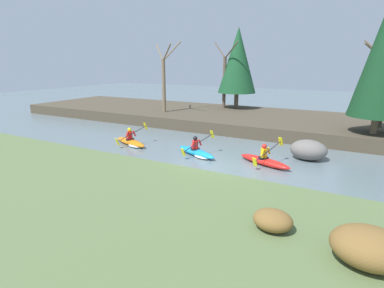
% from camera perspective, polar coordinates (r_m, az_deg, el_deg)
% --- Properties ---
extents(ground_plane, '(90.00, 90.00, 0.00)m').
position_cam_1_polar(ground_plane, '(13.65, 5.69, -4.55)').
color(ground_plane, slate).
extents(riverbank_near, '(44.00, 7.57, 0.53)m').
position_cam_1_polar(riverbank_near, '(8.98, -8.99, -13.77)').
color(riverbank_near, '#5B7042').
rests_on(riverbank_near, ground).
extents(riverbank_far, '(44.00, 8.87, 0.81)m').
position_cam_1_polar(riverbank_far, '(22.90, 15.59, 4.06)').
color(riverbank_far, '#4C4233').
rests_on(riverbank_far, ground).
extents(conifer_tree_far_left, '(3.20, 3.20, 6.67)m').
position_cam_1_polar(conifer_tree_far_left, '(26.27, 8.70, 15.44)').
color(conifer_tree_far_left, brown).
rests_on(conifer_tree_far_left, riverbank_far).
extents(bare_tree_upstream, '(3.04, 3.00, 5.47)m').
position_cam_1_polar(bare_tree_upstream, '(24.04, -5.30, 12.22)').
color(bare_tree_upstream, '#7A664C').
rests_on(bare_tree_upstream, riverbank_far).
extents(bare_tree_mid_upstream, '(3.20, 3.16, 5.76)m').
position_cam_1_polar(bare_tree_mid_upstream, '(26.17, 6.30, 12.73)').
color(bare_tree_mid_upstream, brown).
rests_on(bare_tree_mid_upstream, riverbank_far).
extents(shrub_clump_nearest, '(0.99, 0.82, 0.54)m').
position_cam_1_polar(shrub_clump_nearest, '(7.95, 15.12, -13.82)').
color(shrub_clump_nearest, brown).
rests_on(shrub_clump_nearest, riverbank_near).
extents(shrub_clump_second, '(1.52, 1.27, 0.82)m').
position_cam_1_polar(shrub_clump_second, '(7.41, 30.68, -16.57)').
color(shrub_clump_second, brown).
rests_on(shrub_clump_second, riverbank_near).
extents(kayaker_lead, '(2.74, 1.99, 1.20)m').
position_cam_1_polar(kayaker_lead, '(14.31, 13.68, -3.04)').
color(kayaker_lead, red).
rests_on(kayaker_lead, ground).
extents(kayaker_middle, '(2.72, 1.98, 1.20)m').
position_cam_1_polar(kayaker_middle, '(15.28, 1.01, -1.53)').
color(kayaker_middle, '#1993D6').
rests_on(kayaker_middle, ground).
extents(kayaker_trailing, '(2.75, 2.02, 1.20)m').
position_cam_1_polar(kayaker_trailing, '(17.58, -11.42, 0.39)').
color(kayaker_trailing, orange).
rests_on(kayaker_trailing, ground).
extents(boulder_midstream, '(1.74, 1.36, 0.98)m').
position_cam_1_polar(boulder_midstream, '(15.68, 21.31, -1.04)').
color(boulder_midstream, slate).
rests_on(boulder_midstream, ground).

